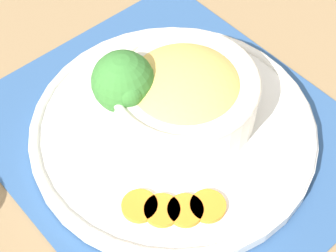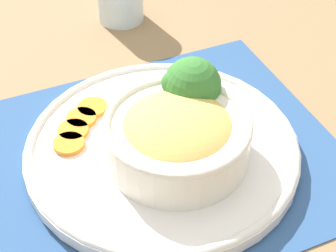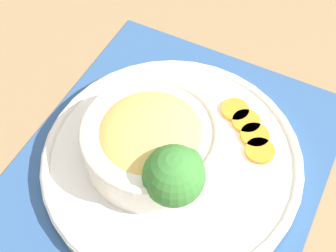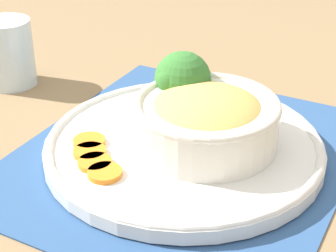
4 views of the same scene
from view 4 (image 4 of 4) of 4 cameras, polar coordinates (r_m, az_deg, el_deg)
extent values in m
plane|color=#8C704C|center=(0.67, 1.59, -3.08)|extent=(4.00, 4.00, 0.00)
cube|color=#2D5184|center=(0.67, 1.60, -2.93)|extent=(0.45, 0.40, 0.00)
cylinder|color=white|center=(0.66, 1.61, -2.20)|extent=(0.33, 0.33, 0.02)
torus|color=white|center=(0.66, 1.62, -1.61)|extent=(0.33, 0.33, 0.01)
cylinder|color=silver|center=(0.65, 3.90, 0.17)|extent=(0.17, 0.17, 0.05)
torus|color=silver|center=(0.63, 3.98, 2.19)|extent=(0.17, 0.17, 0.01)
ellipsoid|color=#E0B75B|center=(0.64, 3.94, 1.17)|extent=(0.14, 0.14, 0.06)
cylinder|color=#84AD5B|center=(0.71, 1.46, 1.77)|extent=(0.03, 0.03, 0.03)
sphere|color=#387A33|center=(0.69, 1.50, 4.73)|extent=(0.07, 0.07, 0.07)
sphere|color=#387A33|center=(0.67, 0.18, 4.64)|extent=(0.03, 0.03, 0.03)
sphere|color=#387A33|center=(0.70, 2.60, 5.44)|extent=(0.03, 0.03, 0.03)
cylinder|color=orange|center=(0.66, -8.01, -1.57)|extent=(0.04, 0.04, 0.01)
cylinder|color=orange|center=(0.64, -7.96, -2.64)|extent=(0.04, 0.04, 0.01)
cylinder|color=orange|center=(0.62, -7.44, -3.72)|extent=(0.04, 0.04, 0.01)
cylinder|color=orange|center=(0.60, -6.44, -4.75)|extent=(0.04, 0.04, 0.01)
cylinder|color=silver|center=(0.87, -15.91, 7.17)|extent=(0.07, 0.07, 0.10)
cylinder|color=silver|center=(0.87, -15.75, 6.09)|extent=(0.06, 0.06, 0.06)
camera|label=1|loc=(0.58, -49.58, 38.19)|focal=60.00mm
camera|label=2|loc=(0.40, 71.50, 31.15)|focal=60.00mm
camera|label=3|loc=(0.89, 2.38, 39.48)|focal=50.00mm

